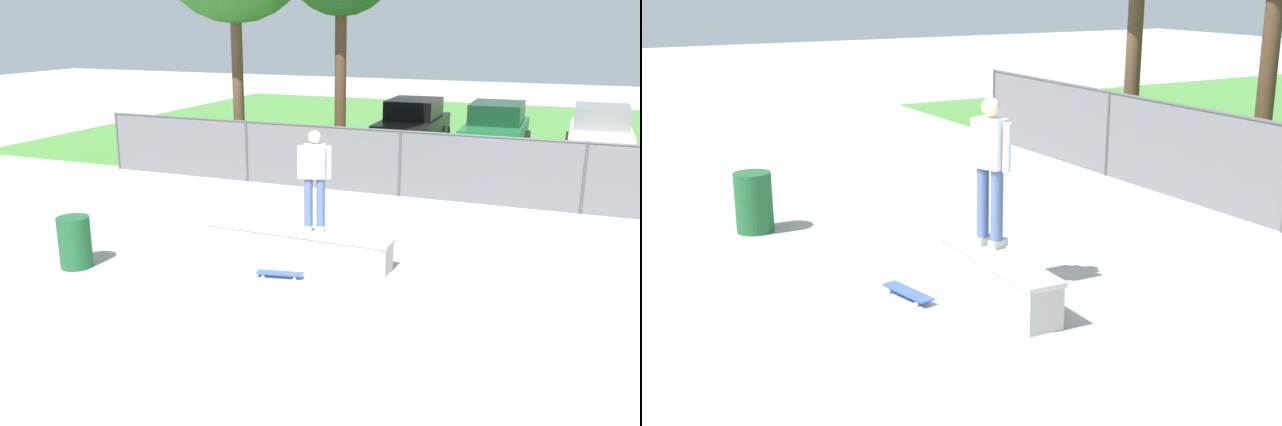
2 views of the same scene
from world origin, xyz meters
TOP-DOWN VIEW (x-y plane):
  - ground_plane at (0.00, 0.00)m, footprint 80.00×80.00m
  - concrete_ledge at (-0.43, 1.20)m, footprint 3.52×0.59m
  - skateboarder at (-0.15, 1.28)m, footprint 0.57×0.37m
  - skateboard at (-0.37, 0.27)m, footprint 0.82×0.36m
  - trash_bin at (-3.94, -0.60)m, footprint 0.56×0.56m

SIDE VIEW (x-z plane):
  - ground_plane at x=0.00m, z-range 0.00..0.00m
  - skateboard at x=-0.37m, z-range 0.03..0.12m
  - concrete_ledge at x=-0.43m, z-range 0.00..0.57m
  - trash_bin at x=-3.94m, z-range 0.00..0.92m
  - skateboarder at x=-0.15m, z-range 0.66..2.48m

